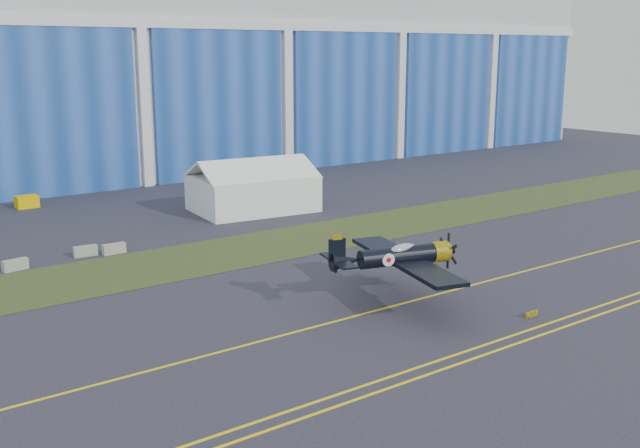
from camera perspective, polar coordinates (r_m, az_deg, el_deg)
ground at (r=47.98m, az=-13.13°, el=-8.29°), size 260.00×260.00×0.00m
grass_median at (r=60.47m, az=-18.48°, el=-4.13°), size 260.00×10.00×0.02m
taxiway_centreline at (r=43.74m, az=-10.46°, el=-10.29°), size 200.00×0.20×0.02m
edge_line_near at (r=36.23m, az=-3.55°, el=-15.27°), size 80.00×0.20×0.02m
edge_line_far at (r=36.98m, az=-4.42°, el=-14.66°), size 80.00×0.20×0.02m
guard_board_right at (r=51.84m, az=15.82°, el=-6.62°), size 1.20×0.15×0.35m
warbird at (r=51.90m, az=5.92°, el=-2.45°), size 13.66×15.21×3.82m
tent at (r=82.42m, az=-5.15°, el=3.05°), size 13.66×10.68×5.89m
tug at (r=90.09m, az=-21.44°, el=1.59°), size 2.44×1.58×1.39m
barrier_a at (r=64.81m, az=-22.20°, el=-2.90°), size 2.07×0.90×0.90m
barrier_b at (r=67.21m, az=-17.44°, el=-1.98°), size 2.04×0.75×0.90m
barrier_c at (r=67.27m, az=-15.42°, el=-1.83°), size 2.01×0.65×0.90m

